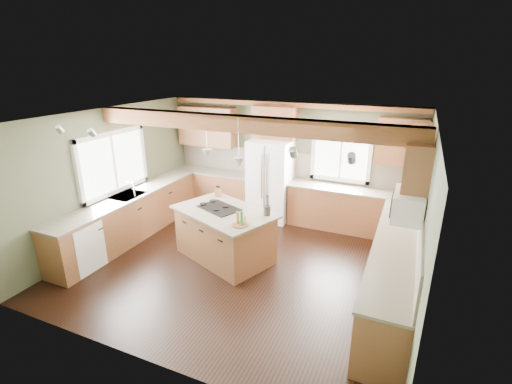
% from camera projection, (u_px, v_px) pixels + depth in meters
% --- Properties ---
extents(floor, '(5.60, 5.60, 0.00)m').
position_uv_depth(floor, '(242.00, 264.00, 6.61)').
color(floor, black).
rests_on(floor, ground).
extents(ceiling, '(5.60, 5.60, 0.00)m').
position_uv_depth(ceiling, '(240.00, 117.00, 5.73)').
color(ceiling, silver).
rests_on(ceiling, wall_back).
extents(wall_back, '(5.60, 0.00, 5.60)m').
position_uv_depth(wall_back, '(289.00, 160.00, 8.33)').
color(wall_back, '#48523A').
rests_on(wall_back, ground).
extents(wall_left, '(0.00, 5.00, 5.00)m').
position_uv_depth(wall_left, '(112.00, 175.00, 7.23)').
color(wall_left, '#48523A').
rests_on(wall_left, ground).
extents(wall_right, '(0.00, 5.00, 5.00)m').
position_uv_depth(wall_right, '(423.00, 223.00, 5.11)').
color(wall_right, '#48523A').
rests_on(wall_right, ground).
extents(ceiling_beam, '(5.55, 0.26, 0.26)m').
position_uv_depth(ceiling_beam, '(242.00, 124.00, 5.86)').
color(ceiling_beam, brown).
rests_on(ceiling_beam, ceiling).
extents(soffit_trim, '(5.55, 0.20, 0.10)m').
position_uv_depth(soffit_trim, '(289.00, 104.00, 7.82)').
color(soffit_trim, brown).
rests_on(soffit_trim, ceiling).
extents(backsplash_back, '(5.58, 0.03, 0.58)m').
position_uv_depth(backsplash_back, '(289.00, 164.00, 8.34)').
color(backsplash_back, brown).
rests_on(backsplash_back, wall_back).
extents(backsplash_right, '(0.03, 3.70, 0.58)m').
position_uv_depth(backsplash_right, '(421.00, 228.00, 5.19)').
color(backsplash_right, brown).
rests_on(backsplash_right, wall_right).
extents(base_cab_back_left, '(2.02, 0.60, 0.88)m').
position_uv_depth(base_cab_back_left, '(215.00, 190.00, 9.03)').
color(base_cab_back_left, brown).
rests_on(base_cab_back_left, floor).
extents(counter_back_left, '(2.06, 0.64, 0.04)m').
position_uv_depth(counter_back_left, '(214.00, 172.00, 8.88)').
color(counter_back_left, '#51483B').
rests_on(counter_back_left, base_cab_back_left).
extents(base_cab_back_right, '(2.62, 0.60, 0.88)m').
position_uv_depth(base_cab_back_right, '(351.00, 210.00, 7.79)').
color(base_cab_back_right, brown).
rests_on(base_cab_back_right, floor).
extents(counter_back_right, '(2.66, 0.64, 0.04)m').
position_uv_depth(counter_back_right, '(352.00, 190.00, 7.64)').
color(counter_back_right, '#51483B').
rests_on(counter_back_right, base_cab_back_right).
extents(base_cab_left, '(0.60, 3.70, 0.88)m').
position_uv_depth(base_cab_left, '(131.00, 217.00, 7.45)').
color(base_cab_left, brown).
rests_on(base_cab_left, floor).
extents(counter_left, '(0.64, 3.74, 0.04)m').
position_uv_depth(counter_left, '(128.00, 196.00, 7.29)').
color(counter_left, '#51483B').
rests_on(counter_left, base_cab_left).
extents(base_cab_right, '(0.60, 3.70, 0.88)m').
position_uv_depth(base_cab_right, '(393.00, 271.00, 5.56)').
color(base_cab_right, brown).
rests_on(base_cab_right, floor).
extents(counter_right, '(0.64, 3.74, 0.04)m').
position_uv_depth(counter_right, '(397.00, 244.00, 5.40)').
color(counter_right, '#51483B').
rests_on(counter_right, base_cab_right).
extents(upper_cab_back_left, '(1.40, 0.35, 0.90)m').
position_uv_depth(upper_cab_back_left, '(207.00, 126.00, 8.71)').
color(upper_cab_back_left, brown).
rests_on(upper_cab_back_left, wall_back).
extents(upper_cab_over_fridge, '(0.96, 0.35, 0.70)m').
position_uv_depth(upper_cab_over_fridge, '(275.00, 123.00, 8.00)').
color(upper_cab_over_fridge, brown).
rests_on(upper_cab_over_fridge, wall_back).
extents(upper_cab_right, '(0.35, 2.20, 0.90)m').
position_uv_depth(upper_cab_right, '(418.00, 161.00, 5.74)').
color(upper_cab_right, brown).
rests_on(upper_cab_right, wall_right).
extents(upper_cab_back_corner, '(0.90, 0.35, 0.90)m').
position_uv_depth(upper_cab_back_corner, '(401.00, 142.00, 7.09)').
color(upper_cab_back_corner, brown).
rests_on(upper_cab_back_corner, wall_back).
extents(window_left, '(0.04, 1.60, 1.05)m').
position_uv_depth(window_left, '(113.00, 163.00, 7.18)').
color(window_left, white).
rests_on(window_left, wall_left).
extents(window_back, '(1.10, 0.04, 1.00)m').
position_uv_depth(window_back, '(341.00, 154.00, 7.79)').
color(window_back, white).
rests_on(window_back, wall_back).
extents(sink, '(0.50, 0.65, 0.03)m').
position_uv_depth(sink, '(128.00, 196.00, 7.29)').
color(sink, '#262628').
rests_on(sink, counter_left).
extents(faucet, '(0.02, 0.02, 0.28)m').
position_uv_depth(faucet, '(134.00, 190.00, 7.17)').
color(faucet, '#B2B2B7').
rests_on(faucet, sink).
extents(dishwasher, '(0.60, 0.60, 0.84)m').
position_uv_depth(dishwasher, '(78.00, 246.00, 6.32)').
color(dishwasher, white).
rests_on(dishwasher, floor).
extents(oven, '(0.60, 0.72, 0.84)m').
position_uv_depth(oven, '(383.00, 325.00, 4.44)').
color(oven, white).
rests_on(oven, floor).
extents(microwave, '(0.40, 0.70, 0.38)m').
position_uv_depth(microwave, '(408.00, 205.00, 5.07)').
color(microwave, white).
rests_on(microwave, wall_right).
extents(pendant_left, '(0.18, 0.18, 0.16)m').
position_uv_depth(pendant_left, '(207.00, 154.00, 6.48)').
color(pendant_left, '#B2B2B7').
rests_on(pendant_left, ceiling).
extents(pendant_right, '(0.18, 0.18, 0.16)m').
position_uv_depth(pendant_right, '(239.00, 162.00, 5.93)').
color(pendant_right, '#B2B2B7').
rests_on(pendant_right, ceiling).
extents(refrigerator, '(0.90, 0.74, 1.80)m').
position_uv_depth(refrigerator, '(270.00, 180.00, 8.25)').
color(refrigerator, white).
rests_on(refrigerator, floor).
extents(island, '(1.91, 1.56, 0.88)m').
position_uv_depth(island, '(225.00, 235.00, 6.69)').
color(island, brown).
rests_on(island, floor).
extents(island_top, '(2.06, 1.70, 0.04)m').
position_uv_depth(island_top, '(224.00, 212.00, 6.53)').
color(island_top, '#51483B').
rests_on(island_top, island).
extents(cooktop, '(0.84, 0.71, 0.02)m').
position_uv_depth(cooktop, '(219.00, 208.00, 6.62)').
color(cooktop, black).
rests_on(cooktop, island_top).
extents(knife_block, '(0.11, 0.08, 0.18)m').
position_uv_depth(knife_block, '(218.00, 192.00, 7.18)').
color(knife_block, brown).
rests_on(knife_block, island_top).
extents(utensil_crock, '(0.17, 0.17, 0.16)m').
position_uv_depth(utensil_crock, '(267.00, 210.00, 6.33)').
color(utensil_crock, '#48413A').
rests_on(utensil_crock, island_top).
extents(bottle_tray, '(0.34, 0.34, 0.24)m').
position_uv_depth(bottle_tray, '(240.00, 218.00, 5.91)').
color(bottle_tray, brown).
rests_on(bottle_tray, island_top).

